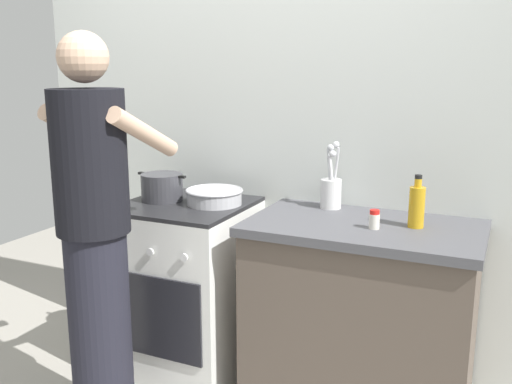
{
  "coord_description": "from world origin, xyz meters",
  "views": [
    {
      "loc": [
        1.11,
        -2.2,
        1.56
      ],
      "look_at": [
        0.05,
        0.12,
        1.0
      ],
      "focal_mm": 39.86,
      "sensor_mm": 36.0,
      "label": 1
    }
  ],
  "objects": [
    {
      "name": "mixing_bowl",
      "position": [
        -0.21,
        0.19,
        0.94
      ],
      "size": [
        0.29,
        0.29,
        0.08
      ],
      "color": "#B7B7BC",
      "rests_on": "stove_range"
    },
    {
      "name": "person",
      "position": [
        -0.43,
        -0.43,
        0.86
      ],
      "size": [
        0.41,
        0.5,
        1.7
      ],
      "color": "black",
      "rests_on": "ground"
    },
    {
      "name": "stove_range",
      "position": [
        -0.35,
        0.15,
        0.45
      ],
      "size": [
        0.6,
        0.62,
        0.9
      ],
      "color": "white",
      "rests_on": "ground"
    },
    {
      "name": "countertop",
      "position": [
        0.55,
        0.15,
        0.45
      ],
      "size": [
        1.0,
        0.6,
        0.9
      ],
      "color": "brown",
      "rests_on": "ground"
    },
    {
      "name": "utensil_crock",
      "position": [
        0.34,
        0.36,
        0.99
      ],
      "size": [
        0.1,
        0.1,
        0.32
      ],
      "color": "silver",
      "rests_on": "countertop"
    },
    {
      "name": "pot",
      "position": [
        -0.49,
        0.16,
        0.97
      ],
      "size": [
        0.28,
        0.21,
        0.14
      ],
      "color": "#38383D",
      "rests_on": "stove_range"
    },
    {
      "name": "spice_bottle",
      "position": [
        0.61,
        0.09,
        0.94
      ],
      "size": [
        0.04,
        0.04,
        0.08
      ],
      "color": "silver",
      "rests_on": "countertop"
    },
    {
      "name": "back_wall",
      "position": [
        0.2,
        0.5,
        1.25
      ],
      "size": [
        3.2,
        0.1,
        2.5
      ],
      "color": "silver",
      "rests_on": "ground"
    },
    {
      "name": "oil_bottle",
      "position": [
        0.76,
        0.19,
        0.99
      ],
      "size": [
        0.07,
        0.07,
        0.23
      ],
      "color": "gold",
      "rests_on": "countertop"
    }
  ]
}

